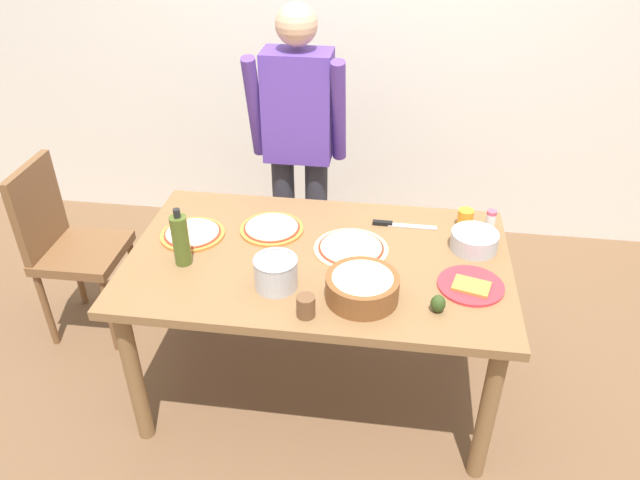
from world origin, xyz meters
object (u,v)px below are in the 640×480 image
Objects in this scene: salt_shaker at (490,221)px; chair_wooden_left at (67,241)px; dining_table at (318,274)px; avocado at (438,304)px; popcorn_bowl at (362,285)px; olive_oil_bottle at (181,240)px; steel_pot at (276,272)px; plate_with_slice at (471,286)px; pizza_second_cooked at (193,234)px; mixing_bowl_steel at (474,241)px; cup_small_brown at (306,306)px; cup_orange at (465,218)px; chef_knife at (396,225)px; pizza_cooked_on_tray at (272,228)px; pizza_raw_on_board at (351,249)px; person_cook at (299,141)px.

chair_wooden_left is at bearing -179.27° from salt_shaker.
avocado reaches higher than dining_table.
olive_oil_bottle is (-0.75, 0.13, 0.05)m from popcorn_bowl.
plate_with_slice is at bearing 7.31° from steel_pot.
olive_oil_bottle is at bearing -161.71° from salt_shaker.
pizza_second_cooked is at bearing -14.27° from chair_wooden_left.
cup_small_brown is (-0.64, -0.53, 0.00)m from mixing_bowl_steel.
steel_pot is (-0.76, -0.10, 0.06)m from plate_with_slice.
salt_shaker reaches higher than cup_small_brown.
cup_orange is 0.11m from salt_shaker.
chair_wooden_left is at bearing 165.73° from pizza_second_cooked.
chair_wooden_left is 3.39× the size of popcorn_bowl.
chair_wooden_left is at bearing -179.42° from chef_knife.
olive_oil_bottle is 3.01× the size of cup_small_brown.
mixing_bowl_steel is at bearing -1.71° from pizza_cooked_on_tray.
steel_pot is at bearing -22.80° from chair_wooden_left.
pizza_raw_on_board is at bearing -170.53° from mixing_bowl_steel.
pizza_raw_on_board is at bearing -63.82° from person_cook.
popcorn_bowl is at bearing -44.52° from pizza_cooked_on_tray.
olive_oil_bottle is (-0.55, -0.12, 0.20)m from dining_table.
chair_wooden_left reaches higher than pizza_raw_on_board.
chair_wooden_left is at bearing 168.29° from dining_table.
person_cook is 1.27m from avocado.
pizza_cooked_on_tray reaches higher than chef_knife.
pizza_raw_on_board is at bearing 15.27° from olive_oil_bottle.
mixing_bowl_steel is at bearing -118.06° from salt_shaker.
person_cook is 1.06m from mixing_bowl_steel.
chef_knife is at bearing 42.46° from dining_table.
mixing_bowl_steel is at bearing -22.96° from chef_knife.
cup_orange is (1.17, 0.45, -0.07)m from olive_oil_bottle.
pizza_raw_on_board is 1.25× the size of olive_oil_bottle.
popcorn_bowl is at bearing -51.52° from dining_table.
chair_wooden_left is 1.32m from steel_pot.
mixing_bowl_steel is at bearing 9.47° from pizza_raw_on_board.
salt_shaker is at bearing -14.91° from cup_orange.
plate_with_slice is at bearing -0.34° from olive_oil_bottle.
chair_wooden_left is 5.48× the size of steel_pot.
mixing_bowl_steel is at bearing 25.58° from steel_pot.
steel_pot reaches higher than pizza_raw_on_board.
plate_with_slice is 0.21m from avocado.
cup_orange is at bearing 28.35° from pizza_raw_on_board.
chair_wooden_left is 3.65× the size of plate_with_slice.
person_cook is 23.14× the size of avocado.
dining_table is at bearing -8.33° from pizza_second_cooked.
popcorn_bowl is 2.64× the size of salt_shaker.
plate_with_slice is (1.20, -0.21, -0.00)m from pizza_second_cooked.
cup_orange is at bearing 49.21° from cup_small_brown.
olive_oil_bottle reaches higher than pizza_raw_on_board.
salt_shaker reaches higher than chef_knife.
person_cook is at bearing 116.18° from pizza_raw_on_board.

